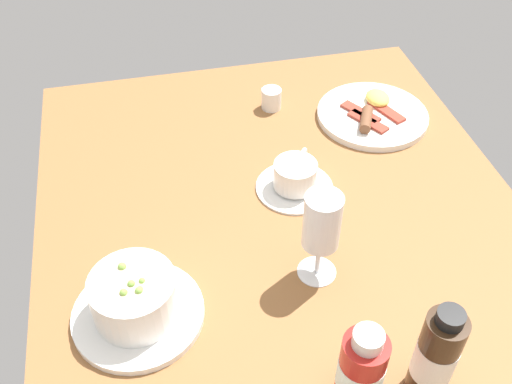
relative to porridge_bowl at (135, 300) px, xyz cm
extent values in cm
cube|color=brown|center=(-10.17, 26.10, -5.49)|extent=(110.00, 84.00, 3.00)
cylinder|color=white|center=(0.00, 0.00, -3.39)|extent=(19.38, 19.38, 1.20)
cylinder|color=white|center=(0.00, 0.00, 0.77)|extent=(12.43, 12.43, 7.12)
cylinder|color=beige|center=(0.00, 0.00, 3.53)|extent=(10.69, 10.69, 1.60)
sphere|color=#81B24A|center=(0.32, 1.53, 4.43)|extent=(0.88, 0.88, 0.88)
sphere|color=#81B24A|center=(1.93, 0.97, 4.43)|extent=(1.08, 1.08, 1.08)
sphere|color=#81B24A|center=(0.52, 0.04, 4.43)|extent=(1.07, 1.07, 1.07)
sphere|color=#81B24A|center=(1.70, 1.11, 4.43)|extent=(0.91, 0.91, 0.91)
sphere|color=#81B24A|center=(1.80, -1.08, 4.43)|extent=(1.12, 1.12, 1.12)
sphere|color=#81B24A|center=(-2.81, -1.01, 4.43)|extent=(1.20, 1.20, 1.20)
cylinder|color=white|center=(-21.71, 29.74, -3.54)|extent=(14.03, 14.03, 0.90)
cylinder|color=white|center=(-21.71, 29.74, -0.68)|extent=(7.78, 7.78, 4.82)
cylinder|color=#3A1A15|center=(-21.71, 29.74, 1.23)|extent=(6.61, 6.61, 1.00)
torus|color=white|center=(-25.84, 32.36, -0.44)|extent=(3.47, 2.61, 3.60)
cylinder|color=white|center=(-47.13, 31.65, -1.75)|extent=(4.16, 4.16, 4.48)
cone|color=white|center=(-47.93, 29.95, -0.05)|extent=(2.20, 2.50, 2.25)
cylinder|color=white|center=(-2.25, 28.01, -3.79)|extent=(6.17, 6.17, 0.40)
cylinder|color=white|center=(-2.25, 28.01, -0.31)|extent=(0.80, 0.80, 6.56)
cylinder|color=white|center=(-2.25, 28.01, 7.59)|extent=(5.65, 5.65, 9.24)
cylinder|color=#EDECBD|center=(-2.25, 28.01, 6.21)|extent=(4.63, 4.63, 5.54)
cylinder|color=#B21E19|center=(18.77, 26.92, 2.12)|extent=(5.86, 5.86, 12.23)
cylinder|color=white|center=(18.77, 26.92, 1.88)|extent=(5.98, 5.98, 4.65)
cylinder|color=silver|center=(18.77, 26.92, 9.25)|extent=(3.81, 3.81, 2.03)
cylinder|color=#382314|center=(19.83, 36.11, 3.69)|extent=(5.17, 5.17, 15.35)
cylinder|color=white|center=(19.83, 36.11, 3.38)|extent=(5.28, 5.28, 5.83)
cylinder|color=black|center=(19.83, 36.11, 12.20)|extent=(3.36, 3.36, 1.67)
cylinder|color=white|center=(-38.89, 51.20, -3.29)|extent=(22.79, 22.79, 1.40)
cube|color=#983828|center=(-35.82, 48.97, -2.29)|extent=(8.98, 6.63, 0.60)
cube|color=#A73828|center=(-38.41, 53.98, -2.29)|extent=(9.23, 5.66, 0.60)
cube|color=#973828|center=(-39.11, 48.57, -2.29)|extent=(8.95, 6.69, 0.60)
cylinder|color=brown|center=(-35.47, 48.35, -1.39)|extent=(7.27, 4.98, 2.20)
ellipsoid|color=#F2D859|center=(-42.31, 53.48, -1.59)|extent=(6.00, 4.80, 2.40)
camera|label=1|loc=(53.23, 5.71, 69.13)|focal=41.45mm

